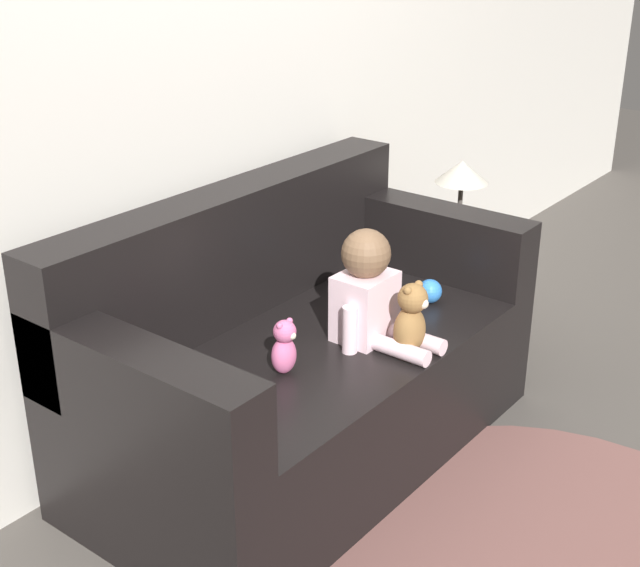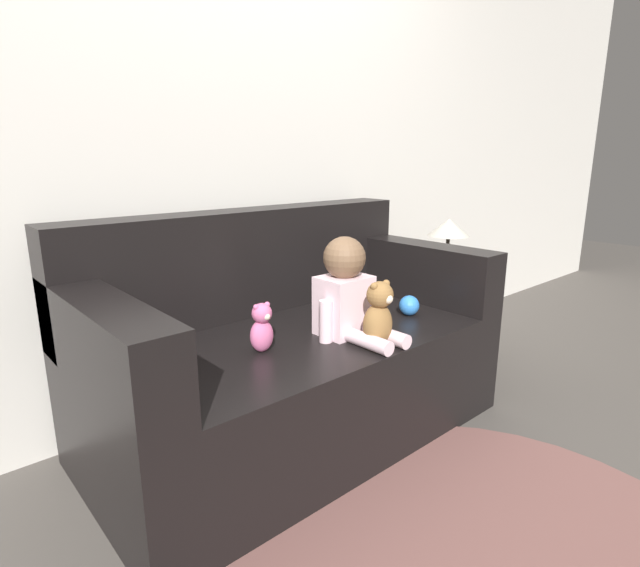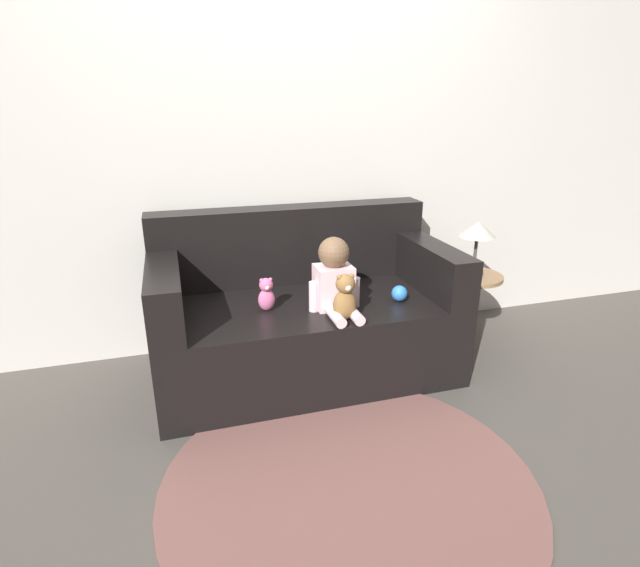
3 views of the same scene
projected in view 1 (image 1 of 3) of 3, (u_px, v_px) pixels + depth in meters
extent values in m
plane|color=#4C4742|center=(310.00, 450.00, 3.11)|extent=(12.00, 12.00, 0.00)
cube|color=silver|center=(186.00, 58.00, 2.88)|extent=(8.00, 0.05, 2.60)
cube|color=black|center=(309.00, 395.00, 3.02)|extent=(1.61, 0.84, 0.45)
cube|color=black|center=(233.00, 251.00, 3.03)|extent=(1.61, 0.18, 0.45)
cube|color=black|center=(137.00, 390.00, 2.36)|extent=(0.16, 0.84, 0.27)
cube|color=black|center=(427.00, 238.00, 3.40)|extent=(0.16, 0.84, 0.27)
cube|color=silver|center=(365.00, 306.00, 2.89)|extent=(0.19, 0.15, 0.22)
sphere|color=brown|center=(366.00, 253.00, 2.82)|extent=(0.16, 0.16, 0.16)
cylinder|color=silver|center=(401.00, 350.00, 2.79)|extent=(0.05, 0.19, 0.05)
cylinder|color=silver|center=(417.00, 339.00, 2.86)|extent=(0.05, 0.19, 0.05)
cylinder|color=silver|center=(350.00, 329.00, 2.81)|extent=(0.05, 0.05, 0.16)
cylinder|color=silver|center=(390.00, 306.00, 2.97)|extent=(0.05, 0.05, 0.16)
ellipsoid|color=olive|center=(409.00, 330.00, 2.81)|extent=(0.12, 0.10, 0.16)
sphere|color=olive|center=(413.00, 298.00, 2.76)|extent=(0.10, 0.10, 0.10)
sphere|color=olive|center=(408.00, 291.00, 2.72)|extent=(0.03, 0.03, 0.03)
sphere|color=olive|center=(419.00, 284.00, 2.77)|extent=(0.03, 0.03, 0.03)
sphere|color=beige|center=(423.00, 304.00, 2.74)|extent=(0.03, 0.03, 0.03)
cylinder|color=olive|center=(405.00, 355.00, 2.78)|extent=(0.04, 0.06, 0.04)
cylinder|color=olive|center=(423.00, 343.00, 2.86)|extent=(0.04, 0.06, 0.04)
ellipsoid|color=#DB6699|center=(284.00, 355.00, 2.70)|extent=(0.09, 0.07, 0.12)
sphere|color=#DB6699|center=(285.00, 331.00, 2.66)|extent=(0.07, 0.07, 0.07)
sphere|color=#DB6699|center=(280.00, 326.00, 2.63)|extent=(0.02, 0.02, 0.02)
sphere|color=#DB6699|center=(290.00, 321.00, 2.67)|extent=(0.02, 0.02, 0.02)
sphere|color=beige|center=(292.00, 336.00, 2.65)|extent=(0.02, 0.02, 0.02)
sphere|color=#337FDB|center=(430.00, 291.00, 3.17)|extent=(0.09, 0.09, 0.09)
cylinder|color=#93704C|center=(457.00, 240.00, 3.76)|extent=(0.36, 0.36, 0.03)
cylinder|color=#93704C|center=(454.00, 290.00, 3.85)|extent=(0.04, 0.04, 0.43)
cylinder|color=#4C4742|center=(458.00, 234.00, 3.75)|extent=(0.12, 0.12, 0.03)
cylinder|color=#4C4742|center=(460.00, 207.00, 3.70)|extent=(0.02, 0.02, 0.21)
cone|color=#B7B2A3|center=(462.00, 172.00, 3.64)|extent=(0.22, 0.22, 0.09)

